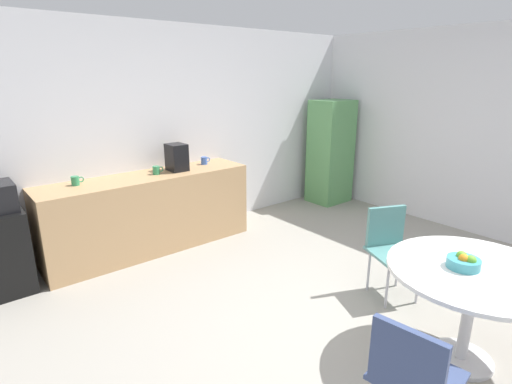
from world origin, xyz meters
The scene contains 12 objects.
ground_plane centered at (0.00, 0.00, 0.00)m, with size 6.00×6.00×0.00m, color #9E998E.
wall_back centered at (0.00, 3.00, 1.30)m, with size 6.00×0.10×2.60m, color silver.
counter_block centered at (-0.52, 2.65, 0.45)m, with size 2.41×0.60×0.90m, color tan.
locker_cabinet centered at (2.55, 2.55, 0.81)m, with size 0.60×0.50×1.62m, color #599959.
round_table centered at (0.37, -0.60, 0.61)m, with size 1.16×1.16×0.74m.
chair_teal centered at (0.79, 0.31, 0.52)m, with size 0.56×0.56×0.83m.
chair_navy centered at (-0.62, -0.72, 0.52)m, with size 0.47×0.47×0.83m.
fruit_bowl centered at (0.32, -0.53, 0.79)m, with size 0.22×0.22×0.11m.
mug_white centered at (-0.40, 2.64, 0.95)m, with size 0.13×0.08×0.09m.
mug_green centered at (-1.26, 2.73, 0.95)m, with size 0.13×0.08×0.09m.
mug_red centered at (0.31, 2.73, 0.95)m, with size 0.13×0.08×0.09m.
coffee_maker centered at (-0.13, 2.65, 1.06)m, with size 0.20×0.24×0.32m, color black.
Camera 1 is at (-2.34, -1.53, 2.02)m, focal length 27.87 mm.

